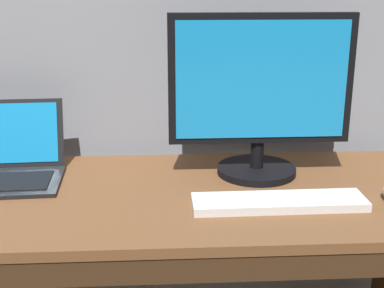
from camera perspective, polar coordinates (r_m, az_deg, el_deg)
name	(u,v)px	position (r m, az deg, el deg)	size (l,w,h in m)	color
desk	(145,259)	(1.58, -5.09, -12.20)	(1.73, 0.65, 0.74)	brown
laptop_black	(1,166)	(1.67, -19.91, -2.29)	(0.37, 0.31, 0.21)	black
external_monitor	(260,96)	(1.56, 7.35, 5.18)	(0.54, 0.24, 0.48)	black
wired_keyboard	(279,202)	(1.42, 9.35, -6.17)	(0.46, 0.12, 0.03)	white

